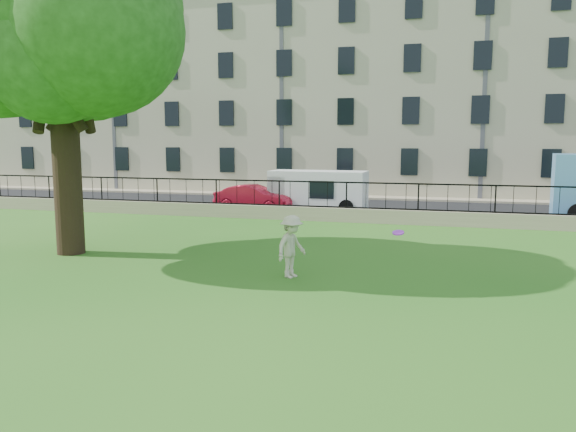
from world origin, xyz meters
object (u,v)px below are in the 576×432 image
(frisbee, at_px, (398,233))
(man, at_px, (292,247))
(white_van, at_px, (318,191))
(red_sedan, at_px, (254,198))
(tree, at_px, (57,17))

(frisbee, bearing_deg, man, 164.44)
(man, xyz_separation_m, white_van, (-2.34, 13.48, 0.19))
(red_sedan, distance_m, white_van, 3.21)
(white_van, bearing_deg, tree, -111.29)
(man, relative_size, white_van, 0.34)
(man, bearing_deg, red_sedan, 45.86)
(red_sedan, bearing_deg, tree, 174.58)
(frisbee, bearing_deg, red_sedan, 121.41)
(frisbee, xyz_separation_m, red_sedan, (-8.10, 13.27, -0.77))
(tree, relative_size, man, 6.61)
(tree, distance_m, man, 9.91)
(tree, distance_m, frisbee, 11.91)
(frisbee, xyz_separation_m, white_van, (-5.07, 14.24, -0.42))
(white_van, bearing_deg, red_sedan, -160.52)
(red_sedan, height_order, white_van, white_van)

